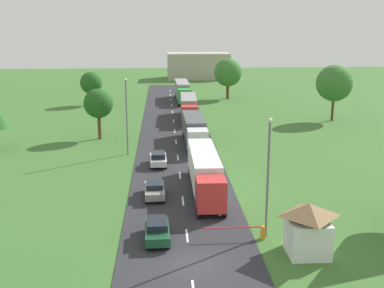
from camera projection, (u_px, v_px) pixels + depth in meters
ground_plane at (190, 266)px, 32.96m from camera, size 280.00×280.00×0.00m
road at (178, 163)px, 56.67m from camera, size 10.00×140.00×0.06m
lane_marking_centre at (179, 166)px, 55.23m from camera, size 0.16×124.43×0.01m
truck_lead at (205, 171)px, 46.59m from camera, size 2.53×13.63×3.60m
truck_second at (194, 129)px, 64.35m from camera, size 2.69×12.45×3.52m
truck_third at (189, 107)px, 81.09m from camera, size 2.81×13.04×3.59m
truck_fourth at (182, 90)px, 99.49m from camera, size 2.74×13.75×3.74m
car_lead at (157, 230)px, 36.54m from camera, size 1.93×4.17×1.48m
car_second at (154, 189)px, 45.41m from camera, size 1.93×4.18×1.42m
car_third at (158, 159)px, 55.25m from camera, size 1.93×4.00×1.53m
guard_booth at (308, 228)px, 34.19m from camera, size 3.17×3.29×3.75m
barrier_gate at (252, 231)px, 36.71m from camera, size 4.64×0.28×1.05m
person_lead at (312, 241)px, 34.52m from camera, size 0.38×0.23×1.76m
lamppost_lead at (268, 173)px, 36.14m from camera, size 0.36×0.36×9.15m
lamppost_second at (127, 113)px, 59.05m from camera, size 0.36×0.36×9.26m
tree_birch at (91, 83)px, 94.24m from camera, size 4.19×4.19×6.37m
tree_maple at (228, 73)px, 101.38m from camera, size 5.70×5.70×8.31m
tree_ash at (334, 83)px, 79.01m from camera, size 5.81×5.81×9.01m
tree_lime at (98, 104)px, 67.01m from camera, size 4.00×4.00×6.93m
distant_building at (198, 66)px, 137.85m from camera, size 17.01×9.82×7.05m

